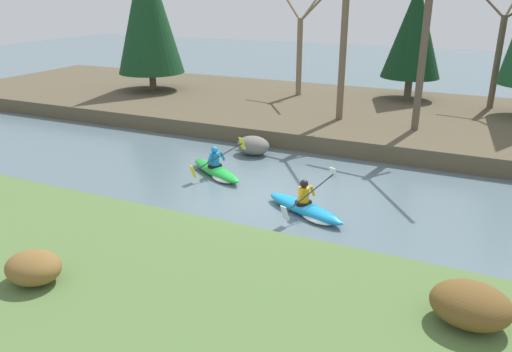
% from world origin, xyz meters
% --- Properties ---
extents(ground_plane, '(90.00, 90.00, 0.00)m').
position_xyz_m(ground_plane, '(0.00, 0.00, 0.00)').
color(ground_plane, slate).
extents(riverbank_near, '(44.00, 7.36, 0.53)m').
position_xyz_m(riverbank_near, '(0.00, -6.31, 0.26)').
color(riverbank_near, '#56753D').
rests_on(riverbank_near, ground).
extents(riverbank_far, '(44.00, 10.98, 0.67)m').
position_xyz_m(riverbank_far, '(0.00, 10.45, 0.33)').
color(riverbank_far, brown).
rests_on(riverbank_far, ground).
extents(conifer_tree_far_left, '(3.53, 3.53, 7.51)m').
position_xyz_m(conifer_tree_far_left, '(-11.22, 10.19, 4.89)').
color(conifer_tree_far_left, brown).
rests_on(conifer_tree_far_left, riverbank_far).
extents(conifer_tree_left, '(2.89, 2.89, 5.60)m').
position_xyz_m(conifer_tree_left, '(1.91, 13.64, 4.00)').
color(conifer_tree_left, brown).
rests_on(conifer_tree_left, riverbank_far).
extents(bare_tree_upstream, '(2.86, 2.83, 5.13)m').
position_xyz_m(bare_tree_upstream, '(-3.44, 12.29, 3.09)').
color(bare_tree_upstream, '#7A664C').
rests_on(bare_tree_upstream, riverbank_far).
extents(bare_tree_mid_upstream, '(4.12, 4.08, 7.53)m').
position_xyz_m(bare_tree_mid_upstream, '(-0.02, 8.10, 4.21)').
color(bare_tree_mid_upstream, brown).
rests_on(bare_tree_mid_upstream, riverbank_far).
extents(bare_tree_mid_downstream, '(4.23, 4.18, 7.74)m').
position_xyz_m(bare_tree_mid_downstream, '(3.16, 7.68, 4.31)').
color(bare_tree_mid_downstream, brown).
rests_on(bare_tree_mid_downstream, riverbank_far).
extents(bare_tree_downstream, '(3.06, 3.03, 5.51)m').
position_xyz_m(bare_tree_downstream, '(5.78, 13.19, 3.27)').
color(bare_tree_downstream, brown).
rests_on(bare_tree_downstream, riverbank_far).
extents(shrub_clump_second, '(1.14, 0.95, 0.62)m').
position_xyz_m(shrub_clump_second, '(-1.97, -6.57, 0.84)').
color(shrub_clump_second, brown).
rests_on(shrub_clump_second, riverbank_near).
extents(shrub_clump_third, '(1.34, 1.12, 0.73)m').
position_xyz_m(shrub_clump_third, '(5.76, -4.43, 0.89)').
color(shrub_clump_third, brown).
rests_on(shrub_clump_third, riverbank_near).
extents(kayaker_lead, '(2.71, 1.96, 1.20)m').
position_xyz_m(kayaker_lead, '(1.48, -0.38, 0.20)').
color(kayaker_lead, '#1993D6').
rests_on(kayaker_lead, ground).
extents(kayaker_middle, '(2.64, 1.97, 1.20)m').
position_xyz_m(kayaker_middle, '(-2.26, 1.27, 0.20)').
color(kayaker_middle, green).
rests_on(kayaker_middle, ground).
extents(boulder_midstream, '(1.26, 0.99, 0.71)m').
position_xyz_m(boulder_midstream, '(-2.18, 3.90, 0.36)').
color(boulder_midstream, slate).
rests_on(boulder_midstream, ground).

